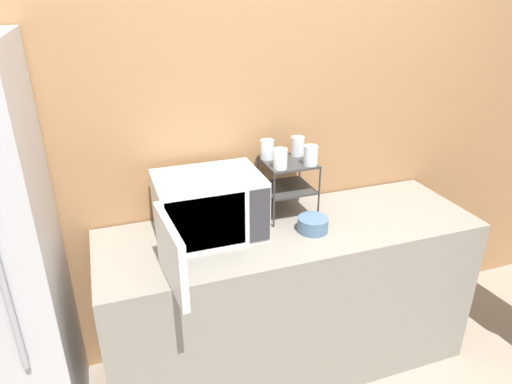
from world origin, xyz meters
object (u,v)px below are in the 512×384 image
object	(u,v)px
bowl	(313,224)
glass_back_left	(267,149)
glass_front_left	(280,159)
dish_rack	(288,176)
glass_back_right	(297,146)
glass_front_right	(311,155)
microwave	(207,208)

from	to	relation	value
bowl	glass_back_left	bearing A→B (deg)	113.85
glass_front_left	dish_rack	bearing A→B (deg)	43.93
dish_rack	glass_back_right	distance (m)	0.17
glass_front_left	glass_back_left	distance (m)	0.15
glass_front_right	bowl	world-z (taller)	glass_front_right
glass_front_left	glass_back_right	world-z (taller)	same
glass_front_right	bowl	bearing A→B (deg)	-105.54
glass_front_right	glass_back_left	world-z (taller)	same
microwave	glass_front_right	bearing A→B (deg)	1.88
dish_rack	bowl	xyz separation A→B (m)	(0.05, -0.23, -0.18)
glass_front_left	glass_back_right	xyz separation A→B (m)	(0.16, 0.15, 0.00)
microwave	glass_back_left	bearing A→B (deg)	25.41
dish_rack	glass_back_left	world-z (taller)	glass_back_left
microwave	glass_back_left	world-z (taller)	glass_back_left
glass_front_right	glass_back_left	size ratio (longest dim) A/B	1.00
glass_front_right	glass_front_left	bearing A→B (deg)	177.78
bowl	glass_front_right	bearing A→B (deg)	74.46
glass_back_right	bowl	distance (m)	0.44
microwave	bowl	xyz separation A→B (m)	(0.51, -0.13, -0.12)
dish_rack	bowl	size ratio (longest dim) A/B	1.95
glass_back_left	microwave	bearing A→B (deg)	-154.59
dish_rack	bowl	distance (m)	0.29
microwave	glass_back_right	bearing A→B (deg)	17.56
glass_back_right	glass_back_left	world-z (taller)	same
bowl	glass_back_right	bearing A→B (deg)	83.01
glass_back_right	bowl	world-z (taller)	glass_back_right
glass_back_right	dish_rack	bearing A→B (deg)	-138.29
dish_rack	glass_front_left	size ratio (longest dim) A/B	2.97
glass_front_right	glass_back_left	distance (m)	0.24
microwave	dish_rack	distance (m)	0.48
dish_rack	glass_front_left	bearing A→B (deg)	-136.07
dish_rack	glass_back_right	xyz separation A→B (m)	(0.08, 0.07, 0.13)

